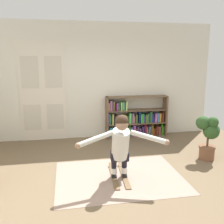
# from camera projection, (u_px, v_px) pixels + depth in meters

# --- Properties ---
(ground_plane) EXTENTS (7.20, 7.20, 0.00)m
(ground_plane) POSITION_uv_depth(u_px,v_px,m) (117.00, 181.00, 4.26)
(ground_plane) COLOR brown
(back_wall) EXTENTS (6.00, 0.10, 2.90)m
(back_wall) POSITION_uv_depth(u_px,v_px,m) (97.00, 81.00, 6.47)
(back_wall) COLOR silver
(back_wall) RESTS_ON ground
(double_door) EXTENTS (1.22, 0.05, 2.45)m
(double_door) POSITION_uv_depth(u_px,v_px,m) (43.00, 91.00, 6.22)
(double_door) COLOR beige
(double_door) RESTS_ON ground
(rug) EXTENTS (2.15, 1.64, 0.01)m
(rug) POSITION_uv_depth(u_px,v_px,m) (119.00, 177.00, 4.41)
(rug) COLOR gray
(rug) RESTS_ON ground
(bookshelf) EXTENTS (1.60, 0.30, 1.07)m
(bookshelf) POSITION_uv_depth(u_px,v_px,m) (135.00, 120.00, 6.64)
(bookshelf) COLOR brown
(bookshelf) RESTS_ON ground
(potted_plant) EXTENTS (0.46, 0.36, 0.89)m
(potted_plant) POSITION_uv_depth(u_px,v_px,m) (209.00, 134.00, 5.10)
(potted_plant) COLOR brown
(potted_plant) RESTS_ON ground
(skis_pair) EXTENTS (0.34, 0.97, 0.07)m
(skis_pair) POSITION_uv_depth(u_px,v_px,m) (119.00, 175.00, 4.43)
(skis_pair) COLOR brown
(skis_pair) RESTS_ON rug
(person_skier) EXTENTS (1.45, 0.62, 1.09)m
(person_skier) POSITION_uv_depth(u_px,v_px,m) (121.00, 143.00, 4.12)
(person_skier) COLOR white
(person_skier) RESTS_ON skis_pair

